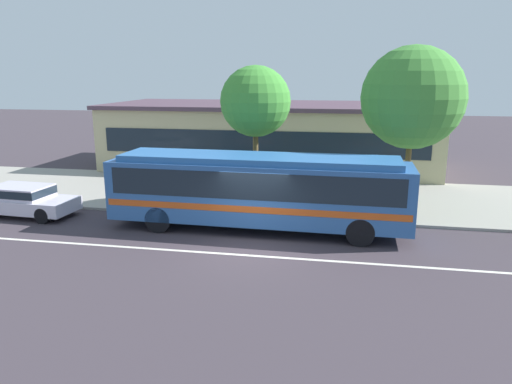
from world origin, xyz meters
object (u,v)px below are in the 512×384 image
at_px(street_tree_near_stop, 256,102).
at_px(street_tree_mid_block, 413,98).
at_px(bus_stop_sign, 389,184).
at_px(pedestrian_waiting_near_sign, 262,188).
at_px(sedan_behind_bus, 24,199).
at_px(transit_bus, 258,187).

distance_m(street_tree_near_stop, street_tree_mid_block, 6.62).
height_order(bus_stop_sign, street_tree_near_stop, street_tree_near_stop).
bearing_deg(pedestrian_waiting_near_sign, sedan_behind_bus, -166.29).
bearing_deg(street_tree_near_stop, transit_bus, -77.58).
relative_size(pedestrian_waiting_near_sign, street_tree_near_stop, 0.27).
xyz_separation_m(sedan_behind_bus, street_tree_near_stop, (9.33, 3.48, 3.96)).
height_order(transit_bus, sedan_behind_bus, transit_bus).
bearing_deg(transit_bus, pedestrian_waiting_near_sign, 96.46).
height_order(pedestrian_waiting_near_sign, bus_stop_sign, bus_stop_sign).
relative_size(pedestrian_waiting_near_sign, bus_stop_sign, 0.71).
bearing_deg(pedestrian_waiting_near_sign, street_tree_near_stop, 114.80).
distance_m(transit_bus, street_tree_mid_block, 7.59).
bearing_deg(pedestrian_waiting_near_sign, transit_bus, -83.54).
xyz_separation_m(transit_bus, sedan_behind_bus, (-10.11, 0.05, -0.96)).
distance_m(pedestrian_waiting_near_sign, street_tree_mid_block, 7.30).
xyz_separation_m(transit_bus, street_tree_near_stop, (-0.78, 3.54, 3.00)).
bearing_deg(sedan_behind_bus, pedestrian_waiting_near_sign, 13.71).
bearing_deg(bus_stop_sign, street_tree_mid_block, 64.87).
bearing_deg(bus_stop_sign, street_tree_near_stop, 162.65).
distance_m(transit_bus, sedan_behind_bus, 10.16).
relative_size(transit_bus, bus_stop_sign, 4.82).
relative_size(street_tree_near_stop, street_tree_mid_block, 0.89).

